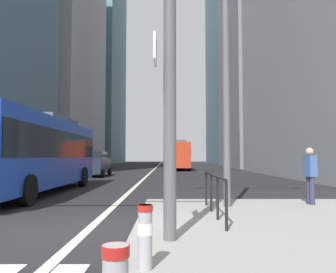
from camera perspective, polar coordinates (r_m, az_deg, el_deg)
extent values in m
plane|color=black|center=(27.49, -3.83, -6.61)|extent=(160.00, 160.00, 0.00)
cube|color=beige|center=(37.46, -2.87, -5.74)|extent=(0.20, 80.00, 0.01)
cube|color=#9E9EA3|center=(58.09, -18.49, 13.05)|extent=(11.53, 23.05, 35.61)
cube|color=slate|center=(83.90, -12.69, 11.28)|extent=(12.76, 23.18, 45.32)
cube|color=slate|center=(80.41, 10.94, 11.66)|extent=(10.97, 23.72, 44.65)
cube|color=#14389E|center=(15.39, -21.74, -2.49)|extent=(2.51, 10.95, 2.75)
cube|color=black|center=(15.39, -21.71, -1.21)|extent=(2.55, 10.74, 1.10)
cube|color=#4C4C51|center=(17.01, -19.61, 2.55)|extent=(1.75, 3.94, 0.30)
cylinder|color=black|center=(11.73, -22.66, -8.27)|extent=(0.30, 1.00, 1.00)
cylinder|color=black|center=(18.40, -14.30, -6.55)|extent=(0.30, 1.00, 1.00)
cylinder|color=black|center=(19.11, -21.34, -6.30)|extent=(0.30, 1.00, 1.00)
cube|color=red|center=(41.24, 1.31, -3.13)|extent=(2.52, 11.34, 2.75)
cube|color=black|center=(41.24, 1.31, -2.66)|extent=(2.56, 11.11, 1.10)
cube|color=#4C4C51|center=(39.58, 1.38, -0.92)|extent=(1.76, 4.08, 0.30)
cylinder|color=black|center=(44.86, -0.36, -4.72)|extent=(0.30, 1.00, 1.00)
cylinder|color=black|center=(44.93, 2.71, -4.71)|extent=(0.30, 1.00, 1.00)
cylinder|color=black|center=(37.61, -0.36, -4.98)|extent=(0.30, 1.00, 1.00)
cylinder|color=black|center=(37.68, 3.31, -4.97)|extent=(0.30, 1.00, 1.00)
cube|color=maroon|center=(28.19, -19.33, -4.57)|extent=(1.90, 4.36, 1.10)
cube|color=black|center=(28.33, -19.19, -2.93)|extent=(1.56, 2.37, 0.52)
cylinder|color=black|center=(26.52, -18.62, -5.86)|extent=(0.24, 0.65, 0.64)
cylinder|color=black|center=(27.19, -22.25, -5.72)|extent=(0.24, 0.65, 0.64)
cylinder|color=black|center=(29.30, -16.66, -5.64)|extent=(0.24, 0.65, 0.64)
cylinder|color=black|center=(29.91, -19.99, -5.53)|extent=(0.24, 0.65, 0.64)
cube|color=silver|center=(59.30, 1.03, -4.03)|extent=(1.91, 4.34, 1.10)
cube|color=black|center=(59.15, 1.03, -3.25)|extent=(1.56, 2.36, 0.52)
cylinder|color=black|center=(60.78, 0.18, -4.54)|extent=(0.24, 0.65, 0.64)
cylinder|color=black|center=(60.77, 1.90, -4.53)|extent=(0.24, 0.65, 0.64)
cylinder|color=black|center=(57.86, 0.12, -4.59)|extent=(0.24, 0.65, 0.64)
cylinder|color=black|center=(57.85, 1.93, -4.59)|extent=(0.24, 0.65, 0.64)
cube|color=gold|center=(65.41, 0.31, -3.97)|extent=(1.99, 4.41, 1.10)
cube|color=black|center=(65.25, 0.32, -3.26)|extent=(1.61, 2.41, 0.52)
cylinder|color=black|center=(66.83, -0.54, -4.43)|extent=(0.25, 0.65, 0.64)
cylinder|color=black|center=(66.94, 1.02, -4.43)|extent=(0.25, 0.65, 0.64)
cylinder|color=black|center=(63.90, -0.42, -4.48)|extent=(0.25, 0.65, 0.64)
cylinder|color=black|center=(64.01, 1.21, -4.48)|extent=(0.25, 0.65, 0.64)
cube|color=#232838|center=(27.36, -12.41, -4.73)|extent=(1.78, 4.35, 1.10)
cube|color=black|center=(27.49, -12.33, -3.03)|extent=(1.50, 2.35, 0.52)
cylinder|color=black|center=(25.75, -11.13, -6.06)|extent=(0.22, 0.64, 0.64)
cylinder|color=black|center=(26.15, -15.07, -5.96)|extent=(0.22, 0.64, 0.64)
cylinder|color=black|center=(28.65, -10.02, -5.79)|extent=(0.22, 0.64, 0.64)
cylinder|color=black|center=(29.01, -13.58, -5.72)|extent=(0.22, 0.64, 0.64)
cylinder|color=#515156|center=(6.05, 0.05, 11.93)|extent=(0.22, 0.22, 6.00)
cube|color=white|center=(5.94, -2.43, 14.24)|extent=(0.04, 0.60, 0.44)
cylinder|color=#56565B|center=(10.17, 9.36, 11.47)|extent=(0.20, 0.20, 8.00)
cylinder|color=#B21E19|center=(2.50, -9.02, -18.35)|extent=(0.20, 0.20, 0.08)
cylinder|color=#99999E|center=(4.46, -4.12, -16.39)|extent=(0.18, 0.18, 0.80)
cylinder|color=white|center=(4.44, -4.12, -15.18)|extent=(0.19, 0.19, 0.14)
cylinder|color=#B21E19|center=(4.39, -4.10, -11.82)|extent=(0.20, 0.20, 0.08)
cylinder|color=black|center=(6.69, 9.45, -11.30)|extent=(0.06, 0.06, 0.95)
cylinder|color=black|center=(7.81, 8.02, -10.17)|extent=(0.06, 0.06, 0.95)
cylinder|color=black|center=(8.93, 6.95, -9.31)|extent=(0.06, 0.06, 0.95)
cylinder|color=black|center=(10.06, 6.12, -8.65)|extent=(0.06, 0.06, 0.95)
cylinder|color=black|center=(8.33, 7.42, -6.46)|extent=(0.06, 3.42, 0.06)
cylinder|color=#2D334C|center=(10.96, 22.66, -8.33)|extent=(0.15, 0.15, 0.81)
cylinder|color=#2D334C|center=(11.10, 22.20, -8.28)|extent=(0.15, 0.15, 0.81)
cube|color=#38568E|center=(10.99, 22.34, -4.56)|extent=(0.30, 0.42, 0.63)
sphere|color=tan|center=(10.99, 22.29, -2.34)|extent=(0.22, 0.22, 0.22)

